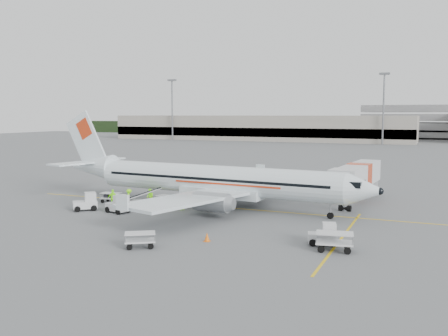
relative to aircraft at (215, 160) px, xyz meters
The scene contains 24 objects.
ground 4.83m from the aircraft, 100.58° to the left, with size 360.00×360.00×0.00m, color #56595B.
stripe_lead 4.83m from the aircraft, 100.58° to the left, with size 44.00×0.20×0.01m, color yellow.
stripe_cross 16.60m from the aircraft, 28.72° to the right, with size 0.20×20.00×0.01m, color yellow.
terminal_west 136.39m from the aircraft, 107.08° to the left, with size 110.00×22.00×9.00m, color gray, non-canonical shape.
treeline 175.38m from the aircraft, 90.02° to the left, with size 300.00×3.00×6.00m, color black, non-canonical shape.
mast_west 137.69m from the aircraft, 120.62° to the left, with size 3.20×1.20×22.00m, color slate, non-canonical shape.
mast_center 118.63m from the aircraft, 87.61° to the left, with size 3.20×1.20×22.00m, color slate, non-canonical shape.
aircraft is the anchor object (origin of this frame).
jet_bridge 15.92m from the aircraft, 35.02° to the left, with size 2.97×15.85×4.16m, color silver, non-canonical shape.
belt_loader 8.09m from the aircraft, 155.96° to the right, with size 4.91×1.84×2.66m, color silver, non-canonical shape.
tug_fore 16.97m from the aircraft, 38.09° to the right, with size 2.07×1.19×1.60m, color silver, non-canonical shape.
tug_mid 10.45m from the aircraft, 141.64° to the right, with size 2.25×1.29×1.74m, color silver, non-canonical shape.
tug_aft 13.46m from the aircraft, 150.56° to the right, with size 2.28×1.30×1.76m, color silver, non-canonical shape.
cart_loaded_a 6.48m from the aircraft, 160.58° to the right, with size 2.26×1.34×1.18m, color silver, non-canonical shape.
cart_loaded_b 12.39m from the aircraft, behind, with size 2.05×1.21×1.07m, color silver, non-canonical shape.
cart_empty_a 16.64m from the aircraft, 85.41° to the right, with size 2.11×1.25×1.10m, color silver, non-canonical shape.
cart_empty_b 18.69m from the aircraft, 39.34° to the right, with size 2.52×1.49×1.31m, color silver, non-canonical shape.
cone_nose 15.34m from the aircraft, 25.73° to the right, with size 0.40×0.40×0.65m, color orange.
cone_port 17.09m from the aircraft, 70.12° to the left, with size 0.39×0.39×0.63m, color orange.
cone_stbd 14.21m from the aircraft, 68.75° to the right, with size 0.43×0.43×0.71m, color orange.
crew_a 5.31m from the aircraft, 136.02° to the right, with size 0.58×0.38×1.58m, color #88F314.
crew_b 8.11m from the aircraft, behind, with size 0.81×0.63×1.67m, color #88F314.
crew_c 9.89m from the aircraft, 165.14° to the right, with size 1.11×0.64×1.72m, color #88F314.
crew_d 11.15m from the aircraft, 159.04° to the right, with size 1.06×0.44×1.81m, color #88F314.
Camera 1 is at (20.24, -45.79, 9.37)m, focal length 40.00 mm.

